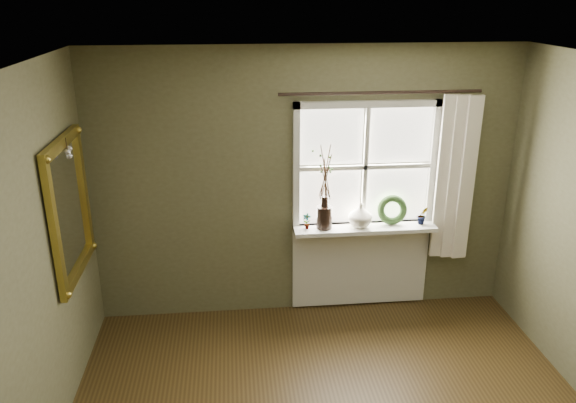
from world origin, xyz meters
The scene contains 13 objects.
ceiling centered at (0.00, 0.00, 2.60)m, with size 4.50×4.50×0.00m, color silver.
wall_back centered at (0.00, 2.30, 1.30)m, with size 4.00×0.10×2.60m, color brown.
window_frame centered at (0.55, 2.23, 1.48)m, with size 1.36×0.06×1.24m.
window_sill centered at (0.55, 2.12, 0.90)m, with size 1.36×0.26×0.04m, color silver.
window_apron centered at (0.55, 2.23, 0.46)m, with size 1.36×0.04×0.88m, color silver.
dark_jug centered at (0.16, 2.12, 1.03)m, with size 0.15×0.15×0.22m, color black.
cream_vase centered at (0.50, 2.12, 1.04)m, with size 0.23×0.23×0.24m, color silver.
wreath centered at (0.82, 2.16, 1.03)m, with size 0.29×0.29×0.07m, color #2D4B21.
potted_plant_left centered at (-0.01, 2.12, 1.00)m, with size 0.08×0.05×0.15m, color #2D4B21.
potted_plant_right centered at (1.11, 2.12, 1.01)m, with size 0.10×0.08×0.18m, color #2D4B21.
curtain centered at (1.39, 2.13, 1.37)m, with size 0.36×0.12×1.59m, color white.
curtain_rod centered at (0.65, 2.17, 2.18)m, with size 0.03×0.03×1.84m, color black.
gilt_mirror centered at (-1.96, 1.53, 1.44)m, with size 0.10×0.95×1.13m.
Camera 1 is at (-0.69, -2.71, 3.02)m, focal length 35.00 mm.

